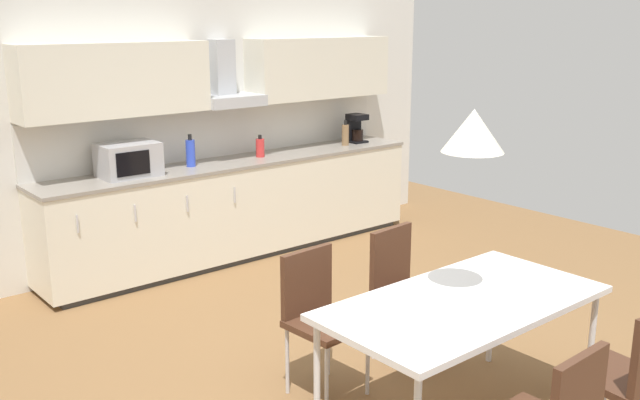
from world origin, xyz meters
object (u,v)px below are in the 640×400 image
(bottle_brown, at_px, (345,135))
(dining_table, at_px, (464,307))
(bottle_blue, at_px, (191,153))
(pendant_lamp, at_px, (473,131))
(chair_far_right, at_px, (402,280))
(chair_near_right, at_px, (635,369))
(chair_far_left, at_px, (318,308))
(bottle_red, at_px, (260,148))
(coffee_maker, at_px, (355,128))
(microwave, at_px, (128,160))

(bottle_brown, xyz_separation_m, dining_table, (-1.99, -3.20, -0.33))
(bottle_blue, distance_m, pendant_lamp, 3.34)
(chair_far_right, xyz_separation_m, pendant_lamp, (-0.35, -0.79, 1.12))
(bottle_brown, distance_m, chair_near_right, 4.34)
(pendant_lamp, bearing_deg, chair_far_left, 114.68)
(dining_table, height_order, chair_far_right, chair_far_right)
(bottle_red, distance_m, dining_table, 3.39)
(bottle_red, relative_size, bottle_blue, 0.73)
(bottle_brown, relative_size, chair_near_right, 0.30)
(bottle_brown, distance_m, chair_far_left, 3.41)
(coffee_maker, distance_m, chair_far_left, 3.61)
(bottle_red, distance_m, chair_far_right, 2.57)
(bottle_red, bearing_deg, bottle_brown, -2.51)
(bottle_red, height_order, bottle_blue, bottle_blue)
(bottle_red, distance_m, bottle_blue, 0.73)
(bottle_red, bearing_deg, coffee_maker, 1.36)
(dining_table, height_order, pendant_lamp, pendant_lamp)
(coffee_maker, xyz_separation_m, dining_table, (-2.20, -3.27, -0.37))
(bottle_brown, distance_m, dining_table, 3.78)
(bottle_blue, bearing_deg, chair_far_right, -87.01)
(bottle_red, relative_size, bottle_brown, 0.81)
(bottle_blue, relative_size, chair_far_left, 0.33)
(bottle_red, xyz_separation_m, chair_near_right, (-0.60, -4.03, -0.47))
(coffee_maker, distance_m, bottle_red, 1.25)
(dining_table, bearing_deg, bottle_red, 73.64)
(coffee_maker, bearing_deg, bottle_red, -178.64)
(microwave, relative_size, bottle_red, 2.28)
(chair_far_left, bearing_deg, bottle_blue, 76.75)
(microwave, height_order, chair_near_right, microwave)
(dining_table, bearing_deg, chair_near_right, -66.07)
(bottle_red, xyz_separation_m, chair_far_left, (-1.32, -2.45, -0.47))
(dining_table, distance_m, pendant_lamp, 0.96)
(coffee_maker, height_order, bottle_brown, coffee_maker)
(bottle_blue, bearing_deg, coffee_maker, 0.02)
(chair_far_right, height_order, chair_far_left, same)
(bottle_blue, xyz_separation_m, chair_far_right, (0.13, -2.48, -0.51))
(dining_table, height_order, chair_near_right, chair_near_right)
(bottle_red, height_order, pendant_lamp, pendant_lamp)
(bottle_blue, bearing_deg, bottle_brown, -2.41)
(bottle_red, xyz_separation_m, bottle_brown, (1.04, -0.05, 0.02))
(bottle_red, distance_m, pendant_lamp, 3.44)
(chair_near_right, distance_m, chair_far_left, 1.73)
(chair_far_right, bearing_deg, pendant_lamp, -113.92)
(microwave, distance_m, dining_table, 3.29)
(bottle_blue, xyz_separation_m, pendant_lamp, (-0.22, -3.27, 0.61))
(bottle_brown, bearing_deg, microwave, 178.82)
(bottle_blue, height_order, chair_near_right, bottle_blue)
(bottle_blue, distance_m, chair_near_right, 4.10)
(bottle_red, xyz_separation_m, bottle_blue, (-0.73, 0.03, 0.03))
(bottle_red, height_order, chair_far_right, bottle_red)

